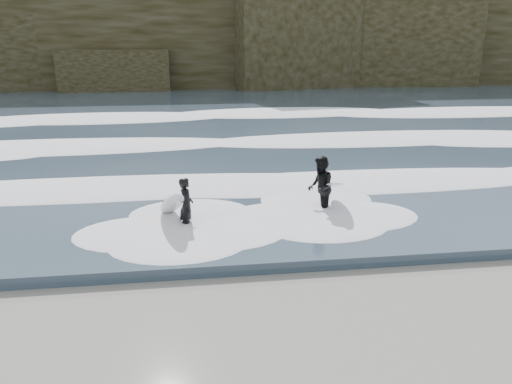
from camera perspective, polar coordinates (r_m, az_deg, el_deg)
The scene contains 8 objects.
ground at distance 9.08m, azimuth 2.84°, elevation -18.11°, with size 120.00×120.00×0.00m, color #886252.
sea at distance 36.64m, azimuth -5.49°, elevation 9.38°, with size 90.00×52.00×0.30m, color #2F3E4E.
headland at distance 53.27m, azimuth -6.47°, elevation 17.10°, with size 70.00×9.00×10.00m, color black.
foam_near at distance 17.03m, azimuth -2.62°, elevation 0.82°, with size 60.00×3.20×0.20m, color white.
foam_mid at distance 23.80m, azimuth -4.15°, elevation 5.67°, with size 60.00×4.00×0.24m, color white.
foam_far at distance 32.64m, azimuth -5.20°, elevation 8.92°, with size 60.00×4.80×0.30m, color white.
surfer_left at distance 13.86m, azimuth -8.49°, elevation -1.52°, with size 1.10×2.10×1.60m.
surfer_right at distance 14.99m, azimuth 7.47°, elevation 0.53°, with size 1.30×1.95×1.88m.
Camera 1 is at (-1.41, -7.25, 5.29)m, focal length 35.00 mm.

